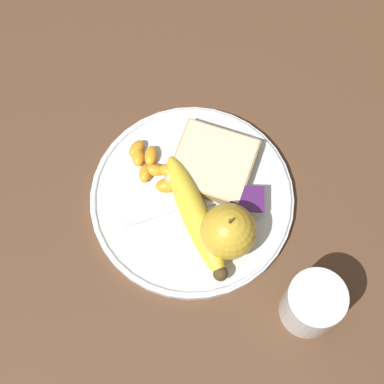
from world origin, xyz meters
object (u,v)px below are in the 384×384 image
Objects in this scene: plate at (192,198)px; fork at (192,202)px; banana at (196,217)px; bread_slice at (213,163)px; apple at (228,231)px; juice_glass at (312,305)px; jam_packet at (247,201)px.

fork is (0.00, 0.01, 0.01)m from plate.
plate is 0.04m from banana.
bread_slice is at bearing -120.64° from plate.
apple is 0.52× the size of fork.
juice_glass is 0.14m from apple.
juice_glass is at bearing 123.01° from bread_slice.
bread_slice is at bearing 41.83° from fork.
juice_glass reaches higher than jam_packet.
bread_slice is 0.06m from fork.
fork is at bearing -42.22° from juice_glass.
apple reaches higher than banana.
jam_packet is at bearing -116.34° from apple.
bread_slice is 0.83× the size of fork.
bread_slice reaches higher than plate.
banana is 0.03m from fork.
juice_glass is (-0.16, 0.15, 0.03)m from plate.
apple is at bearing -67.40° from fork.
juice_glass reaches higher than bread_slice.
bread_slice is at bearing -49.62° from jam_packet.
apple is at bearing 63.66° from jam_packet.
juice_glass reaches higher than fork.
jam_packet is at bearing 174.17° from plate.
plate is 0.22m from juice_glass.
bread_slice is (-0.02, -0.08, -0.01)m from banana.
fork is at bearing 88.27° from plate.
juice_glass is 1.02× the size of apple.
juice_glass is at bearing -63.14° from fork.
banana is 0.07m from jam_packet.
apple is 0.11m from bread_slice.
juice_glass is at bearing 139.97° from apple.
banana reaches higher than fork.
apple is 0.05m from banana.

